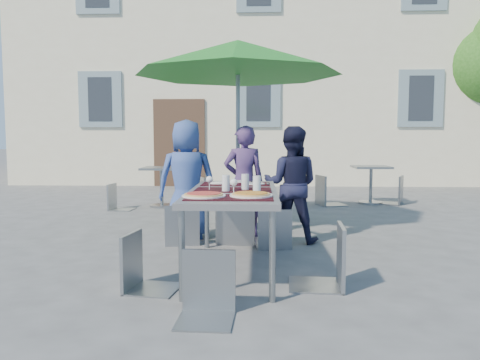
{
  "coord_description": "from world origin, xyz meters",
  "views": [
    {
      "loc": [
        -0.01,
        -4.34,
        1.23
      ],
      "look_at": [
        -0.21,
        0.85,
        0.76
      ],
      "focal_mm": 35.0,
      "sensor_mm": 36.0,
      "label": 1
    }
  ],
  "objects_px": {
    "chair_3": "(142,227)",
    "bg_chair_l_1": "(327,172)",
    "chair_5": "(207,246)",
    "bg_chair_r_1": "(396,173)",
    "dining_table": "(233,196)",
    "chair_2": "(274,204)",
    "chair_1": "(237,192)",
    "cafe_table_0": "(162,181)",
    "chair_4": "(329,218)",
    "bg_chair_r_0": "(195,173)",
    "cafe_table_1": "(371,179)",
    "chair_0": "(182,200)",
    "child_0": "(187,179)",
    "pizza_near_left": "(204,195)",
    "child_1": "(244,182)",
    "pizza_near_right": "(251,194)",
    "child_2": "(291,184)",
    "bg_chair_l_0": "(117,181)",
    "patio_umbrella": "(238,59)"
  },
  "relations": [
    {
      "from": "chair_3",
      "to": "bg_chair_l_1",
      "type": "xyz_separation_m",
      "value": [
        2.19,
        4.85,
        0.1
      ]
    },
    {
      "from": "chair_5",
      "to": "bg_chair_r_1",
      "type": "height_order",
      "value": "bg_chair_r_1"
    },
    {
      "from": "dining_table",
      "to": "chair_2",
      "type": "relative_size",
      "value": 2.16
    },
    {
      "from": "chair_1",
      "to": "cafe_table_0",
      "type": "bearing_deg",
      "value": 117.3
    },
    {
      "from": "chair_4",
      "to": "bg_chair_r_0",
      "type": "height_order",
      "value": "bg_chair_r_0"
    },
    {
      "from": "dining_table",
      "to": "cafe_table_1",
      "type": "bearing_deg",
      "value": 62.47
    },
    {
      "from": "chair_0",
      "to": "dining_table",
      "type": "bearing_deg",
      "value": -57.36
    },
    {
      "from": "child_0",
      "to": "bg_chair_r_1",
      "type": "xyz_separation_m",
      "value": [
        3.42,
        3.09,
        -0.14
      ]
    },
    {
      "from": "dining_table",
      "to": "pizza_near_left",
      "type": "xyz_separation_m",
      "value": [
        -0.21,
        -0.52,
        0.07
      ]
    },
    {
      "from": "chair_4",
      "to": "bg_chair_l_1",
      "type": "bearing_deg",
      "value": 81.97
    },
    {
      "from": "child_1",
      "to": "chair_3",
      "type": "bearing_deg",
      "value": 60.06
    },
    {
      "from": "pizza_near_right",
      "to": "bg_chair_r_0",
      "type": "distance_m",
      "value": 4.23
    },
    {
      "from": "cafe_table_1",
      "to": "bg_chair_r_1",
      "type": "distance_m",
      "value": 0.46
    },
    {
      "from": "child_1",
      "to": "cafe_table_1",
      "type": "distance_m",
      "value": 3.78
    },
    {
      "from": "child_0",
      "to": "chair_2",
      "type": "xyz_separation_m",
      "value": [
        1.04,
        -0.5,
        -0.23
      ]
    },
    {
      "from": "chair_0",
      "to": "chair_5",
      "type": "height_order",
      "value": "chair_0"
    },
    {
      "from": "child_1",
      "to": "bg_chair_r_1",
      "type": "distance_m",
      "value": 4.03
    },
    {
      "from": "child_0",
      "to": "child_2",
      "type": "distance_m",
      "value": 1.27
    },
    {
      "from": "child_2",
      "to": "bg_chair_l_0",
      "type": "height_order",
      "value": "child_2"
    },
    {
      "from": "pizza_near_left",
      "to": "cafe_table_1",
      "type": "xyz_separation_m",
      "value": [
        2.56,
        5.02,
        -0.3
      ]
    },
    {
      "from": "chair_3",
      "to": "cafe_table_1",
      "type": "distance_m",
      "value": 5.94
    },
    {
      "from": "chair_5",
      "to": "bg_chair_l_0",
      "type": "distance_m",
      "value": 5.16
    },
    {
      "from": "chair_3",
      "to": "chair_5",
      "type": "distance_m",
      "value": 0.81
    },
    {
      "from": "chair_3",
      "to": "chair_0",
      "type": "bearing_deg",
      "value": 87.99
    },
    {
      "from": "bg_chair_l_0",
      "to": "child_0",
      "type": "bearing_deg",
      "value": -54.9
    },
    {
      "from": "dining_table",
      "to": "bg_chair_l_0",
      "type": "distance_m",
      "value": 4.19
    },
    {
      "from": "pizza_near_left",
      "to": "bg_chair_l_1",
      "type": "height_order",
      "value": "bg_chair_l_1"
    },
    {
      "from": "chair_2",
      "to": "bg_chair_l_0",
      "type": "xyz_separation_m",
      "value": [
        -2.59,
        2.7,
        -0.0
      ]
    },
    {
      "from": "child_2",
      "to": "chair_1",
      "type": "bearing_deg",
      "value": 22.12
    },
    {
      "from": "child_1",
      "to": "chair_5",
      "type": "relative_size",
      "value": 1.61
    },
    {
      "from": "chair_0",
      "to": "bg_chair_l_1",
      "type": "distance_m",
      "value": 3.87
    },
    {
      "from": "chair_1",
      "to": "bg_chair_l_0",
      "type": "relative_size",
      "value": 1.22
    },
    {
      "from": "pizza_near_left",
      "to": "bg_chair_r_1",
      "type": "height_order",
      "value": "bg_chair_r_1"
    },
    {
      "from": "pizza_near_left",
      "to": "bg_chair_r_1",
      "type": "distance_m",
      "value": 5.81
    },
    {
      "from": "chair_3",
      "to": "bg_chair_l_1",
      "type": "distance_m",
      "value": 5.32
    },
    {
      "from": "pizza_near_left",
      "to": "pizza_near_right",
      "type": "xyz_separation_m",
      "value": [
        0.39,
        0.04,
        -0.0
      ]
    },
    {
      "from": "dining_table",
      "to": "child_2",
      "type": "distance_m",
      "value": 1.36
    },
    {
      "from": "child_0",
      "to": "cafe_table_1",
      "type": "height_order",
      "value": "child_0"
    },
    {
      "from": "cafe_table_1",
      "to": "bg_chair_r_1",
      "type": "relative_size",
      "value": 0.71
    },
    {
      "from": "chair_5",
      "to": "chair_3",
      "type": "bearing_deg",
      "value": 136.31
    },
    {
      "from": "chair_5",
      "to": "bg_chair_l_1",
      "type": "xyz_separation_m",
      "value": [
        1.6,
        5.41,
        0.12
      ]
    },
    {
      "from": "child_0",
      "to": "patio_umbrella",
      "type": "relative_size",
      "value": 0.52
    },
    {
      "from": "bg_chair_l_1",
      "to": "cafe_table_0",
      "type": "bearing_deg",
      "value": -174.1
    },
    {
      "from": "bg_chair_r_0",
      "to": "cafe_table_1",
      "type": "relative_size",
      "value": 1.5
    },
    {
      "from": "chair_1",
      "to": "cafe_table_0",
      "type": "relative_size",
      "value": 1.45
    },
    {
      "from": "child_0",
      "to": "bg_chair_r_1",
      "type": "bearing_deg",
      "value": -142.64
    },
    {
      "from": "child_1",
      "to": "child_2",
      "type": "xyz_separation_m",
      "value": [
        0.57,
        -0.28,
        -0.01
      ]
    },
    {
      "from": "chair_5",
      "to": "bg_chair_l_0",
      "type": "bearing_deg",
      "value": 113.56
    },
    {
      "from": "chair_1",
      "to": "child_1",
      "type": "bearing_deg",
      "value": 80.82
    },
    {
      "from": "chair_0",
      "to": "chair_1",
      "type": "relative_size",
      "value": 0.86
    }
  ]
}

